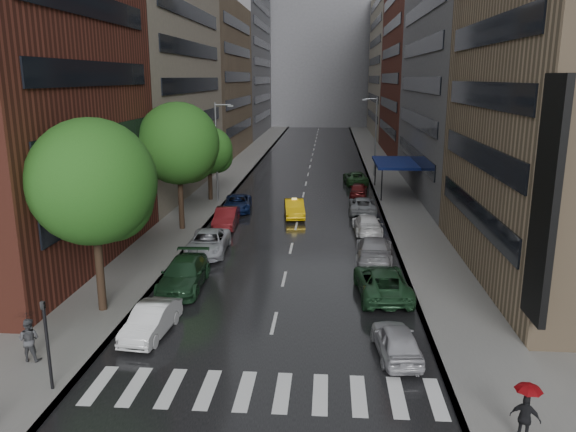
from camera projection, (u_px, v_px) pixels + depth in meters
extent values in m
plane|color=gray|center=(264.00, 365.00, 22.74)|extent=(220.00, 220.00, 0.00)
cube|color=black|center=(309.00, 169.00, 71.15)|extent=(14.00, 140.00, 0.01)
cube|color=gray|center=(239.00, 168.00, 71.77)|extent=(4.00, 140.00, 0.15)
cube|color=gray|center=(381.00, 169.00, 70.49)|extent=(4.00, 140.00, 0.15)
cube|color=silver|center=(99.00, 385.00, 21.24)|extent=(0.55, 2.80, 0.01)
cube|color=silver|center=(135.00, 386.00, 21.14)|extent=(0.55, 2.80, 0.01)
cube|color=silver|center=(171.00, 388.00, 21.04)|extent=(0.55, 2.80, 0.01)
cube|color=silver|center=(208.00, 389.00, 20.94)|extent=(0.55, 2.80, 0.01)
cube|color=silver|center=(245.00, 391.00, 20.84)|extent=(0.55, 2.80, 0.01)
cube|color=silver|center=(282.00, 392.00, 20.74)|extent=(0.55, 2.80, 0.01)
cube|color=silver|center=(320.00, 394.00, 20.64)|extent=(0.55, 2.80, 0.01)
cube|color=silver|center=(359.00, 395.00, 20.54)|extent=(0.55, 2.80, 0.01)
cube|color=silver|center=(397.00, 397.00, 20.44)|extent=(0.55, 2.80, 0.01)
cube|color=silver|center=(436.00, 398.00, 20.34)|extent=(0.55, 2.80, 0.01)
cube|color=maroon|center=(27.00, 48.00, 32.30)|extent=(8.00, 20.00, 26.00)
cube|color=gray|center=(152.00, 17.00, 54.57)|extent=(8.00, 28.00, 34.00)
cube|color=#937A5B|center=(212.00, 80.00, 83.12)|extent=(8.00, 28.00, 22.00)
cube|color=slate|center=(242.00, 37.00, 110.24)|extent=(8.00, 32.00, 38.00)
cube|color=#937A5B|center=(569.00, 6.00, 29.69)|extent=(8.00, 20.00, 30.00)
cube|color=slate|center=(462.00, 70.00, 53.64)|extent=(8.00, 28.00, 24.00)
cube|color=maroon|center=(420.00, 29.00, 79.31)|extent=(8.00, 28.00, 36.00)
cube|color=gray|center=(395.00, 63.00, 109.31)|extent=(8.00, 32.00, 28.00)
cube|color=black|center=(545.00, 202.00, 22.33)|extent=(0.30, 2.20, 10.00)
cube|color=slate|center=(320.00, 57.00, 133.13)|extent=(40.00, 14.00, 32.00)
cylinder|color=#382619|center=(99.00, 262.00, 27.25)|extent=(0.40, 0.40, 5.26)
sphere|color=#1E5116|center=(92.00, 182.00, 26.30)|extent=(6.01, 6.01, 6.01)
cylinder|color=#382619|center=(181.00, 196.00, 42.14)|extent=(0.40, 0.40, 5.29)
sphere|color=#1E5116|center=(178.00, 143.00, 41.19)|extent=(6.05, 6.05, 6.05)
cylinder|color=#382619|center=(210.00, 181.00, 52.49)|extent=(0.40, 0.40, 3.83)
sphere|color=#1E5116|center=(209.00, 150.00, 51.79)|extent=(4.38, 4.38, 4.38)
imported|color=#DAA50B|center=(294.00, 208.00, 46.65)|extent=(2.09, 4.61, 1.47)
imported|color=white|center=(151.00, 321.00, 25.24)|extent=(1.86, 4.33, 1.39)
imported|color=#1A3A22|center=(184.00, 274.00, 30.90)|extent=(2.38, 5.56, 1.60)
imported|color=#B5B8C0|center=(208.00, 243.00, 36.97)|extent=(2.70, 5.47, 1.49)
imported|color=#5B1215|center=(226.00, 218.00, 43.42)|extent=(1.77, 4.67, 1.52)
imported|color=#0D193F|center=(238.00, 203.00, 48.81)|extent=(2.74, 5.15, 1.38)
imported|color=#A4A3A9|center=(396.00, 341.00, 23.31)|extent=(2.03, 4.23, 1.39)
imported|color=#1D4024|center=(382.00, 282.00, 29.73)|extent=(2.98, 5.82, 1.57)
imported|color=gray|center=(374.00, 249.00, 35.40)|extent=(2.60, 5.62, 1.59)
imported|color=silver|center=(367.00, 224.00, 41.83)|extent=(2.20, 4.91, 1.40)
imported|color=gray|center=(362.00, 205.00, 48.08)|extent=(2.33, 4.96, 1.37)
imported|color=#511010|center=(358.00, 189.00, 54.70)|extent=(1.98, 4.21, 1.39)
imported|color=#1D3F1C|center=(356.00, 178.00, 61.07)|extent=(2.77, 5.26, 1.41)
imported|color=#424347|center=(29.00, 340.00, 22.63)|extent=(0.89, 0.70, 1.81)
imported|color=black|center=(27.00, 322.00, 22.45)|extent=(0.96, 0.98, 0.88)
imported|color=black|center=(525.00, 418.00, 17.60)|extent=(1.00, 0.76, 1.58)
imported|color=#A20C12|center=(528.00, 394.00, 17.39)|extent=(0.82, 0.82, 0.72)
cylinder|color=black|center=(48.00, 349.00, 20.37)|extent=(0.12, 0.12, 3.20)
imported|color=black|center=(44.00, 313.00, 20.03)|extent=(0.18, 0.15, 0.90)
cylinder|color=gray|center=(216.00, 153.00, 51.22)|extent=(0.18, 0.18, 9.00)
cube|color=gray|center=(231.00, 106.00, 50.11)|extent=(0.50, 0.22, 0.16)
cylinder|color=gray|center=(376.00, 137.00, 64.63)|extent=(0.18, 0.18, 9.00)
cube|color=gray|center=(365.00, 100.00, 63.72)|extent=(0.50, 0.22, 0.16)
cube|color=navy|center=(395.00, 163.00, 55.23)|extent=(4.00, 8.00, 0.25)
cylinder|color=black|center=(382.00, 185.00, 52.03)|extent=(0.12, 0.12, 3.00)
cylinder|color=black|center=(375.00, 171.00, 59.38)|extent=(0.12, 0.12, 3.00)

